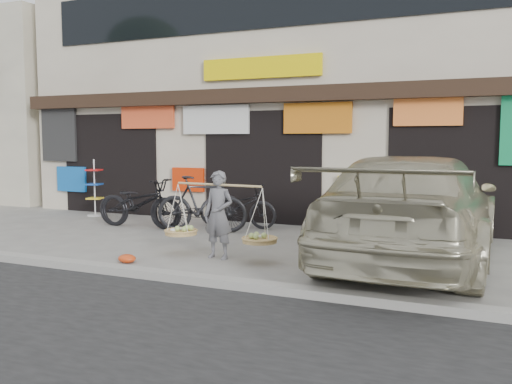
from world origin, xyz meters
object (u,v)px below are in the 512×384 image
at_px(bike_2, 237,206).
at_px(display_rack, 95,193).
at_px(bike_1, 202,204).
at_px(suv, 414,209).
at_px(street_vendor, 219,219).
at_px(bike_0, 138,203).
at_px(bike_3, 141,203).

height_order(bike_2, display_rack, display_rack).
bearing_deg(bike_2, display_rack, 85.07).
xyz_separation_m(bike_1, suv, (4.61, -1.11, 0.27)).
bearing_deg(display_rack, suv, -14.36).
height_order(street_vendor, bike_1, street_vendor).
xyz_separation_m(bike_0, bike_1, (1.64, 0.05, 0.05)).
relative_size(suv, display_rack, 4.07).
relative_size(bike_0, bike_2, 1.13).
height_order(bike_2, bike_3, bike_3).
relative_size(street_vendor, bike_3, 1.00).
bearing_deg(bike_1, bike_3, 79.41).
distance_m(bike_1, bike_3, 1.56).
bearing_deg(display_rack, bike_2, -2.97).
bearing_deg(bike_0, bike_2, -68.16).
xyz_separation_m(street_vendor, bike_2, (-1.10, 3.05, -0.18)).
bearing_deg(bike_0, bike_1, -89.02).
bearing_deg(suv, bike_0, -8.64).
xyz_separation_m(bike_0, display_rack, (-2.17, 1.10, 0.04)).
bearing_deg(bike_0, bike_3, -90.80).
relative_size(bike_2, bike_3, 0.89).
height_order(street_vendor, suv, suv).
bearing_deg(display_rack, bike_1, -15.40).
height_order(bike_3, display_rack, display_rack).
relative_size(street_vendor, bike_0, 1.00).
height_order(bike_2, suv, suv).
distance_m(suv, display_rack, 8.69).
bearing_deg(bike_3, bike_1, -88.93).
relative_size(street_vendor, bike_1, 1.05).
xyz_separation_m(bike_1, bike_3, (-1.56, -0.05, -0.05)).
height_order(bike_1, bike_2, bike_1).
xyz_separation_m(bike_3, suv, (6.17, -1.06, 0.32)).
bearing_deg(display_rack, street_vendor, -31.38).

